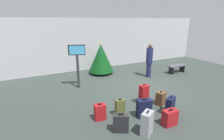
{
  "coord_description": "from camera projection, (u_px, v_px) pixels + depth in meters",
  "views": [
    {
      "loc": [
        -4.68,
        -6.18,
        3.18
      ],
      "look_at": [
        -1.22,
        0.65,
        0.9
      ],
      "focal_mm": 27.13,
      "sensor_mm": 36.0,
      "label": 1
    }
  ],
  "objects": [
    {
      "name": "suitcase_1",
      "position": [
        120.0,
        108.0,
        5.8
      ],
      "size": [
        0.33,
        0.18,
        0.62
      ],
      "color": "#59602D",
      "rests_on": "ground_plane"
    },
    {
      "name": "suitcase_0",
      "position": [
        144.0,
        108.0,
        5.71
      ],
      "size": [
        0.53,
        0.39,
        0.67
      ],
      "color": "#141938",
      "rests_on": "ground_plane"
    },
    {
      "name": "suitcase_6",
      "position": [
        147.0,
        124.0,
        4.79
      ],
      "size": [
        0.48,
        0.42,
        0.75
      ],
      "color": "#9EA0A5",
      "rests_on": "ground_plane"
    },
    {
      "name": "traveller_0",
      "position": [
        149.0,
        60.0,
        9.53
      ],
      "size": [
        0.46,
        0.46,
        1.89
      ],
      "color": "#1E234C",
      "rests_on": "ground_plane"
    },
    {
      "name": "back_wall",
      "position": [
        104.0,
        43.0,
        11.43
      ],
      "size": [
        16.0,
        0.2,
        3.3
      ],
      "primitive_type": "cube",
      "color": "silver",
      "rests_on": "ground_plane"
    },
    {
      "name": "holiday_tree",
      "position": [
        101.0,
        58.0,
        10.16
      ],
      "size": [
        1.5,
        1.5,
        1.92
      ],
      "color": "#4C3319",
      "rests_on": "ground_plane"
    },
    {
      "name": "suitcase_7",
      "position": [
        100.0,
        112.0,
        5.56
      ],
      "size": [
        0.38,
        0.28,
        0.58
      ],
      "color": "#B2191E",
      "rests_on": "ground_plane"
    },
    {
      "name": "suitcase_4",
      "position": [
        161.0,
        98.0,
        6.54
      ],
      "size": [
        0.43,
        0.39,
        0.56
      ],
      "color": "brown",
      "rests_on": "ground_plane"
    },
    {
      "name": "suitcase_8",
      "position": [
        170.0,
        106.0,
        5.89
      ],
      "size": [
        0.5,
        0.39,
        0.65
      ],
      "color": "#141938",
      "rests_on": "ground_plane"
    },
    {
      "name": "suitcase_2",
      "position": [
        121.0,
        123.0,
        4.95
      ],
      "size": [
        0.51,
        0.41,
        0.59
      ],
      "color": "#232326",
      "rests_on": "ground_plane"
    },
    {
      "name": "suitcase_3",
      "position": [
        170.0,
        118.0,
        5.27
      ],
      "size": [
        0.46,
        0.28,
        0.55
      ],
      "color": "#B2191E",
      "rests_on": "ground_plane"
    },
    {
      "name": "suitcase_5",
      "position": [
        144.0,
        95.0,
        6.57
      ],
      "size": [
        0.37,
        0.28,
        0.81
      ],
      "color": "#B2191E",
      "rests_on": "ground_plane"
    },
    {
      "name": "flight_info_kiosk",
      "position": [
        77.0,
        59.0,
        7.86
      ],
      "size": [
        0.75,
        0.33,
        2.09
      ],
      "color": "#333338",
      "rests_on": "ground_plane"
    },
    {
      "name": "ground_plane",
      "position": [
        140.0,
        88.0,
        8.22
      ],
      "size": [
        16.0,
        16.0,
        0.0
      ],
      "primitive_type": "plane",
      "color": "#38423D"
    },
    {
      "name": "waiting_bench",
      "position": [
        177.0,
        67.0,
        10.47
      ],
      "size": [
        1.25,
        0.44,
        0.48
      ],
      "color": "#4C5159",
      "rests_on": "ground_plane"
    }
  ]
}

